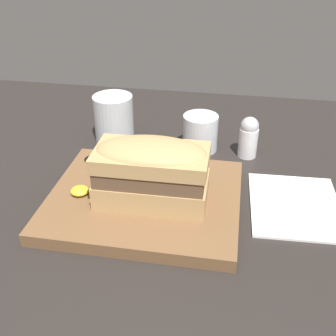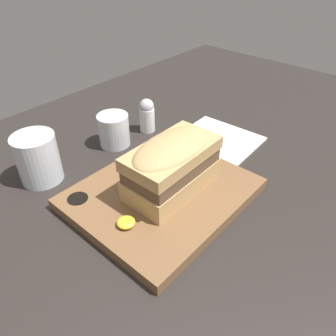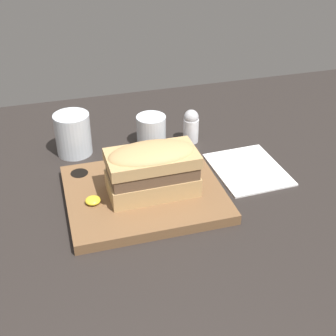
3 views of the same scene
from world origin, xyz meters
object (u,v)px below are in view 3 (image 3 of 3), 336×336
Objects in this scene: wine_glass at (151,132)px; napkin at (248,169)px; sandwich at (152,168)px; salt_shaker at (191,126)px; water_glass at (73,137)px; serving_board at (144,193)px.

napkin is (17.13, -16.57, -2.99)cm from wine_glass.
napkin is (22.26, 4.71, -7.26)cm from sandwich.
water_glass is at bearing 175.36° from salt_shaker.
napkin is 2.20× the size of salt_shaker.
sandwich is 25.79cm from water_glass.
serving_board is 24.98cm from salt_shaker.
serving_board is at bearing -130.03° from salt_shaker.
salt_shaker is at bearing 54.44° from sandwich.
serving_board is 24.10cm from napkin.
serving_board is 3.72× the size of salt_shaker.
wine_glass is 9.36cm from salt_shaker.
sandwich reaches higher than napkin.
napkin is 17.73cm from salt_shaker.
wine_glass is at bearing 172.82° from salt_shaker.
salt_shaker is (14.38, 20.12, -3.37)cm from sandwich.
wine_glass is at bearing 71.62° from serving_board.
sandwich is 0.96× the size of napkin.
serving_board is 4.20× the size of wine_glass.
salt_shaker is (15.94, 18.98, 3.06)cm from serving_board.
wine_glass reaches higher than serving_board.
salt_shaker reaches higher than napkin.
serving_board is at bearing -108.38° from wine_glass.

